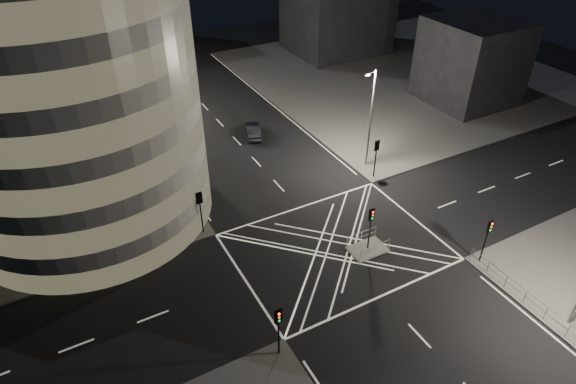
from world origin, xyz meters
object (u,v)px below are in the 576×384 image
traffic_signal_fl (200,205)px  traffic_signal_island (371,221)px  traffic_signal_nr (488,233)px  street_lamp_right_far (370,116)px  sedan (253,131)px  street_lamp_left_near (168,150)px  traffic_signal_fr (376,152)px  street_lamp_left_far (120,79)px  traffic_signal_nl (278,324)px  central_island (367,249)px

traffic_signal_fl → traffic_signal_island: same height
traffic_signal_nr → street_lamp_right_far: bearing=87.7°
sedan → street_lamp_left_near: bearing=54.5°
traffic_signal_fl → traffic_signal_nr: (17.60, -13.60, 0.00)m
traffic_signal_fr → street_lamp_left_far: street_lamp_left_far is taller
traffic_signal_nl → street_lamp_right_far: street_lamp_right_far is taller
traffic_signal_nr → traffic_signal_fl: bearing=142.3°
traffic_signal_nr → traffic_signal_island: size_ratio=1.00×
traffic_signal_nl → street_lamp_left_far: size_ratio=0.40×
traffic_signal_nl → traffic_signal_island: same height
central_island → traffic_signal_island: (0.00, 0.00, 2.84)m
traffic_signal_fl → sedan: (10.87, 13.30, -2.21)m
traffic_signal_nr → traffic_signal_island: (-6.80, 5.30, 0.00)m
central_island → street_lamp_left_far: bearing=110.0°
sedan → central_island: bearing=109.2°
traffic_signal_fl → street_lamp_left_near: (-0.64, 5.20, 2.63)m
traffic_signal_fl → traffic_signal_fr: size_ratio=1.00×
street_lamp_left_far → sedan: 15.93m
traffic_signal_nl → street_lamp_left_far: bearing=91.0°
traffic_signal_fl → street_lamp_left_far: bearing=91.6°
traffic_signal_nr → sedan: traffic_signal_nr is taller
traffic_signal_fl → street_lamp_right_far: size_ratio=0.40×
sedan → traffic_signal_island: bearing=109.2°
traffic_signal_nl → sedan: 29.10m
street_lamp_right_far → sedan: (-7.36, 11.10, -4.83)m
traffic_signal_nl → traffic_signal_fl: bearing=90.0°
traffic_signal_fr → central_island: bearing=-129.3°
traffic_signal_nr → traffic_signal_island: same height
traffic_signal_nr → sedan: size_ratio=0.93×
traffic_signal_island → sedan: bearing=89.8°
street_lamp_left_far → street_lamp_right_far: same height
traffic_signal_nr → sedan: (-6.73, 26.90, -2.21)m
street_lamp_left_far → sedan: bearing=-40.7°
traffic_signal_fr → sedan: bearing=116.8°
traffic_signal_island → street_lamp_left_near: (-11.44, 13.50, 2.63)m
central_island → traffic_signal_fl: bearing=142.5°
central_island → traffic_signal_nr: (6.80, -5.30, 2.84)m
central_island → street_lamp_right_far: street_lamp_right_far is taller
central_island → street_lamp_right_far: 13.98m
street_lamp_left_near → traffic_signal_island: bearing=-49.7°
street_lamp_left_far → traffic_signal_fl: bearing=-88.4°
traffic_signal_fr → traffic_signal_nr: 13.60m
central_island → traffic_signal_island: size_ratio=0.75×
traffic_signal_fl → traffic_signal_nr: size_ratio=1.00×
street_lamp_left_near → street_lamp_right_far: 19.11m
traffic_signal_island → street_lamp_right_far: bearing=54.7°
traffic_signal_fr → street_lamp_left_near: street_lamp_left_near is taller
central_island → street_lamp_left_far: 33.95m
traffic_signal_fr → street_lamp_left_near: bearing=164.1°
central_island → traffic_signal_fr: size_ratio=0.75×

